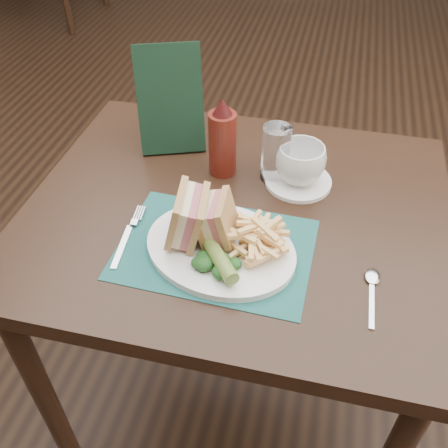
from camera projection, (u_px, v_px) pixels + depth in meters
The scene contains 16 objects.
floor at pixel (261, 273), 1.93m from camera, with size 7.00×7.00×0.00m, color black.
table_main at pixel (234, 315), 1.32m from camera, with size 0.90×0.75×0.75m, color black, non-canonical shape.
placemat at pixel (215, 249), 0.97m from camera, with size 0.37×0.27×0.00m, color #1A534F.
plate at pixel (220, 249), 0.96m from camera, with size 0.30×0.24×0.01m, color white, non-canonical shape.
sandwich_half_a at pixel (176, 215), 0.94m from camera, with size 0.06×0.11×0.10m, color tan, non-canonical shape.
sandwich_half_b at pixel (205, 218), 0.95m from camera, with size 0.06×0.09×0.08m, color tan, non-canonical shape.
kale_garnish at pixel (216, 262), 0.91m from camera, with size 0.11×0.08×0.03m, color #163D17, non-canonical shape.
pickle_spear at pixel (219, 258), 0.90m from camera, with size 0.03×0.03×0.12m, color #58762C.
fries_pile at pixel (256, 235), 0.94m from camera, with size 0.18×0.20×0.06m, color #FBCA7D, non-canonical shape.
fork at pixel (127, 235), 0.99m from camera, with size 0.03×0.17×0.01m, color silver, non-canonical shape.
spoon at pixel (372, 294), 0.88m from camera, with size 0.03×0.15×0.01m, color silver, non-canonical shape.
saucer at pixel (298, 181), 1.13m from camera, with size 0.15×0.15×0.01m, color white.
coffee_cup at pixel (300, 164), 1.09m from camera, with size 0.11×0.11×0.09m, color white.
drinking_glass at pixel (276, 153), 1.10m from camera, with size 0.06×0.06×0.13m, color white.
ketchup_bottle at pixel (222, 137), 1.10m from camera, with size 0.06×0.06×0.19m, color #53160E, non-canonical shape.
check_presenter at pixel (170, 100), 1.16m from camera, with size 0.15×0.02×0.25m, color black.
Camera 1 is at (0.16, -1.30, 1.44)m, focal length 40.00 mm.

